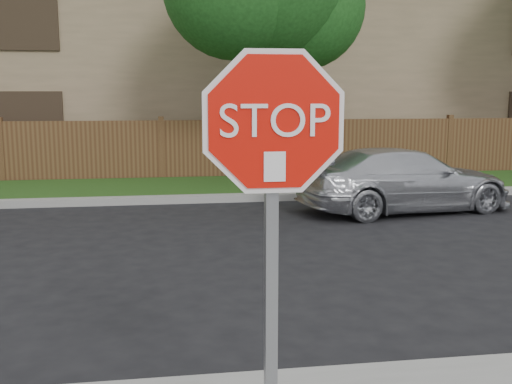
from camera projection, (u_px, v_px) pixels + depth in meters
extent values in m
cube|color=gray|center=(162.00, 200.00, 12.62)|extent=(70.00, 0.30, 0.15)
cube|color=#1E4714|center=(162.00, 188.00, 14.24)|extent=(70.00, 3.00, 0.12)
cube|color=#4D2F1B|center=(162.00, 151.00, 15.68)|extent=(70.00, 0.12, 1.60)
cube|color=#8A7655|center=(161.00, 73.00, 20.78)|extent=(34.00, 8.00, 6.00)
cylinder|color=#382B21|center=(267.00, 108.00, 14.20)|extent=(0.44, 0.44, 3.92)
sphere|color=#184314|center=(302.00, 6.00, 14.23)|extent=(3.00, 3.00, 3.00)
cube|color=gray|center=(271.00, 292.00, 3.18)|extent=(0.06, 0.06, 2.30)
cylinder|color=white|center=(274.00, 122.00, 2.97)|extent=(1.01, 0.02, 1.01)
cylinder|color=red|center=(274.00, 122.00, 2.95)|extent=(0.93, 0.02, 0.93)
cube|color=white|center=(275.00, 167.00, 2.98)|extent=(0.11, 0.00, 0.15)
imported|color=silver|center=(404.00, 180.00, 11.71)|extent=(4.50, 2.40, 1.24)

